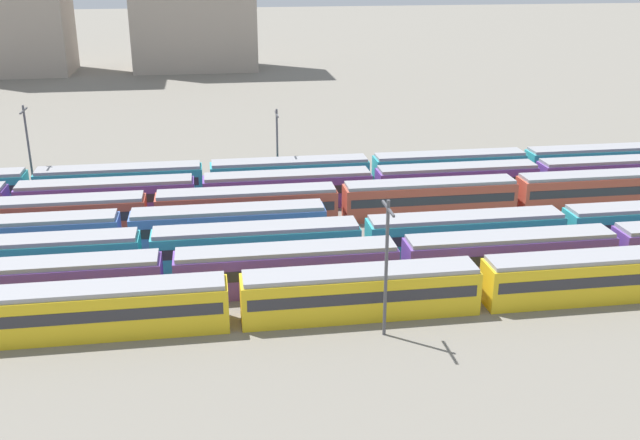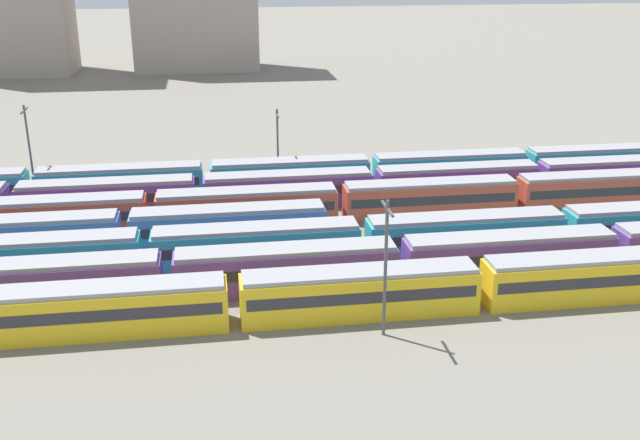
# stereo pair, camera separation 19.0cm
# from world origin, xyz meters

# --- Properties ---
(train_track_0) EXTENTS (112.50, 3.06, 3.75)m
(train_track_0) POSITION_xyz_m (44.81, 0.00, 1.90)
(train_track_0) COLOR yellow
(train_track_0) RESTS_ON ground_plane
(train_track_1) EXTENTS (93.60, 3.06, 3.75)m
(train_track_1) POSITION_xyz_m (30.35, 5.20, 1.90)
(train_track_1) COLOR #6B429E
(train_track_1) RESTS_ON ground_plane
(train_track_2) EXTENTS (112.50, 3.06, 3.75)m
(train_track_2) POSITION_xyz_m (37.74, 10.40, 1.90)
(train_track_2) COLOR teal
(train_track_2) RESTS_ON ground_plane
(train_track_3) EXTENTS (55.80, 3.06, 3.75)m
(train_track_3) POSITION_xyz_m (7.17, 15.60, 1.90)
(train_track_3) COLOR #4C70BC
(train_track_3) RESTS_ON ground_plane
(train_track_4) EXTENTS (93.60, 3.06, 3.75)m
(train_track_4) POSITION_xyz_m (28.08, 20.80, 1.90)
(train_track_4) COLOR #BC4C38
(train_track_4) RESTS_ON ground_plane
(train_track_5) EXTENTS (112.50, 3.06, 3.75)m
(train_track_5) POSITION_xyz_m (42.19, 26.00, 1.90)
(train_track_5) COLOR #6B429E
(train_track_5) RESTS_ON ground_plane
(train_track_6) EXTENTS (112.50, 3.06, 3.75)m
(train_track_6) POSITION_xyz_m (43.02, 31.20, 1.90)
(train_track_6) COLOR teal
(train_track_6) RESTS_ON ground_plane
(catenary_pole_0) EXTENTS (0.24, 3.20, 10.26)m
(catenary_pole_0) POSITION_xyz_m (36.46, -3.27, 5.68)
(catenary_pole_0) COLOR #4C4C51
(catenary_pole_0) RESTS_ON ground_plane
(catenary_pole_1) EXTENTS (0.24, 3.20, 8.94)m
(catenary_pole_1) POSITION_xyz_m (32.47, 34.21, 5.00)
(catenary_pole_1) COLOR #4C4C51
(catenary_pole_1) RESTS_ON ground_plane
(catenary_pole_3) EXTENTS (0.24, 3.20, 10.24)m
(catenary_pole_3) POSITION_xyz_m (4.83, 34.13, 5.67)
(catenary_pole_3) COLOR #4C4C51
(catenary_pole_3) RESTS_ON ground_plane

